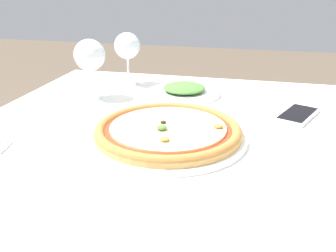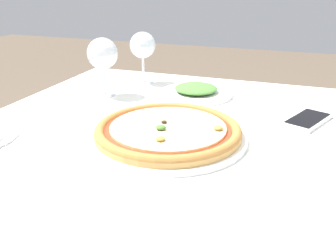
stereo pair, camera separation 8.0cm
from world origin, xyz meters
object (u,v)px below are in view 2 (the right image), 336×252
(wine_glass_far_left, at_px, (103,54))
(cell_phone, at_px, (308,120))
(dining_table, at_px, (199,171))
(pizza_plate, at_px, (168,132))
(wine_glass_far_right, at_px, (143,46))
(side_plate, at_px, (196,91))

(wine_glass_far_left, distance_m, cell_phone, 0.58)
(cell_phone, bearing_deg, dining_table, -143.57)
(dining_table, xyz_separation_m, pizza_plate, (-0.06, -0.04, 0.11))
(wine_glass_far_right, bearing_deg, cell_phone, -20.38)
(dining_table, distance_m, pizza_plate, 0.13)
(cell_phone, distance_m, side_plate, 0.34)
(wine_glass_far_left, relative_size, wine_glass_far_right, 1.02)
(dining_table, xyz_separation_m, wine_glass_far_right, (-0.29, 0.36, 0.21))
(dining_table, height_order, cell_phone, cell_phone)
(pizza_plate, xyz_separation_m, wine_glass_far_left, (-0.28, 0.23, 0.10))
(pizza_plate, distance_m, cell_phone, 0.35)
(wine_glass_far_left, xyz_separation_m, side_plate, (0.25, 0.09, -0.11))
(pizza_plate, height_order, cell_phone, pizza_plate)
(wine_glass_far_right, distance_m, cell_phone, 0.56)
(pizza_plate, height_order, wine_glass_far_right, wine_glass_far_right)
(wine_glass_far_left, bearing_deg, pizza_plate, -39.70)
(side_plate, bearing_deg, dining_table, -72.12)
(wine_glass_far_left, bearing_deg, cell_phone, -2.58)
(dining_table, relative_size, wine_glass_far_right, 6.63)
(cell_phone, xyz_separation_m, side_plate, (-0.31, 0.12, 0.01))
(wine_glass_far_left, height_order, wine_glass_far_right, wine_glass_far_left)
(wine_glass_far_right, bearing_deg, wine_glass_far_left, -107.71)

